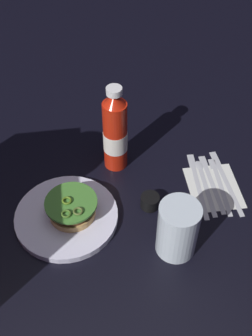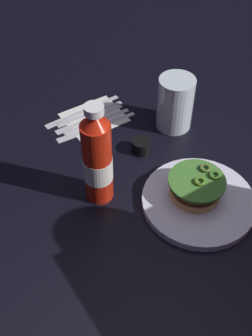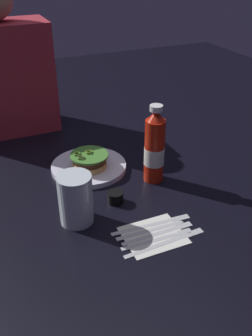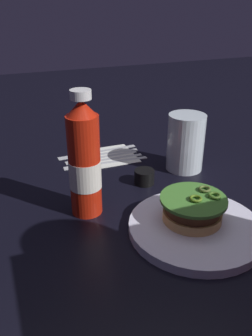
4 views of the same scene
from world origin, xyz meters
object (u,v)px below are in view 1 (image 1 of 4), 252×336
condiment_cup (150,201)px  steak_knife (225,177)px  ketchup_bottle (115,133)px  table_knife (211,179)px  napkin (214,187)px  butter_knife (197,180)px  dinner_plate (67,216)px  burger_sandwich (72,208)px  water_glass (178,229)px  fork_utensil (219,180)px  spoon_utensil (204,179)px

condiment_cup → steak_knife: bearing=-73.8°
ketchup_bottle → condiment_cup: 0.19m
condiment_cup → table_knife: 0.18m
napkin → butter_knife: butter_knife is taller
dinner_plate → steak_knife: bearing=-80.3°
napkin → table_knife: 0.03m
burger_sandwich → condiment_cup: bearing=-86.6°
napkin → steak_knife: bearing=-53.7°
dinner_plate → water_glass: (-0.11, -0.24, 0.06)m
fork_utensil → dinner_plate: bearing=99.0°
dinner_plate → butter_knife: (0.07, -0.34, -0.00)m
table_knife → steak_knife: bearing=-87.7°
spoon_utensil → table_knife: bearing=-102.5°
condiment_cup → butter_knife: size_ratio=0.21×
fork_utensil → table_knife: 0.02m
dinner_plate → spoon_utensil: size_ratio=1.28×
water_glass → butter_knife: 0.22m
steak_knife → spoon_utensil: same height
water_glass → steak_knife: bearing=-43.2°
table_knife → spoon_utensil: 0.02m
spoon_utensil → dinner_plate: bearing=101.6°
ketchup_bottle → butter_knife: bearing=-115.3°
ketchup_bottle → water_glass: bearing=-160.6°
burger_sandwich → butter_knife: bearing=-77.4°
water_glass → table_knife: size_ratio=0.70×
fork_utensil → butter_knife: bearing=81.2°
condiment_cup → spoon_utensil: (0.06, -0.15, -0.01)m
water_glass → fork_utensil: (0.18, -0.16, -0.06)m
steak_knife → condiment_cup: bearing=106.2°
napkin → water_glass: bearing=139.1°
burger_sandwich → condiment_cup: size_ratio=2.63×
dinner_plate → steak_knife: (0.07, -0.41, -0.00)m
dinner_plate → spoon_utensil: 0.36m
napkin → steak_knife: (0.03, -0.04, 0.00)m
fork_utensil → butter_knife: (0.01, 0.06, 0.00)m
napkin → table_knife: table_knife is taller
water_glass → spoon_utensil: water_glass is taller
dinner_plate → burger_sandwich: burger_sandwich is taller
dinner_plate → table_knife: bearing=-79.5°
spoon_utensil → condiment_cup: bearing=112.3°
water_glass → condiment_cup: 0.14m
ketchup_bottle → water_glass: (-0.28, -0.10, -0.04)m
napkin → steak_knife: steak_knife is taller
table_knife → water_glass: bearing=143.4°
water_glass → condiment_cup: water_glass is taller
spoon_utensil → butter_knife: size_ratio=0.86×
burger_sandwich → condiment_cup: (0.01, -0.19, -0.02)m
ketchup_bottle → fork_utensil: size_ratio=1.27×
fork_utensil → table_knife: same height
condiment_cup → butter_knife: bearing=-65.7°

